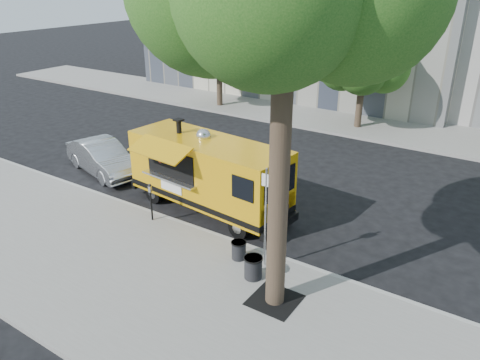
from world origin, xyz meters
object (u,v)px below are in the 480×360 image
object	(u,v)px
parking_meter	(151,198)
trash_bin_right	(239,250)
far_tree_a	(219,46)
sedan	(103,157)
food_truck	(207,172)
trash_bin_left	(253,267)
far_tree_b	(364,58)
sign_post	(266,212)

from	to	relation	value
parking_meter	trash_bin_right	xyz separation A→B (m)	(3.76, -0.34, -0.54)
far_tree_a	parking_meter	world-z (taller)	far_tree_a
parking_meter	sedan	distance (m)	5.31
far_tree_a	trash_bin_right	xyz separation A→B (m)	(10.76, -13.99, -3.33)
parking_meter	food_truck	distance (m)	2.17
trash_bin_left	parking_meter	bearing A→B (deg)	168.82
far_tree_b	trash_bin_right	size ratio (longest dim) A/B	10.03
trash_bin_right	far_tree_b	bearing A→B (deg)	96.97
far_tree_b	trash_bin_right	distance (m)	14.89
food_truck	trash_bin_left	size ratio (longest dim) A/B	10.12
far_tree_b	trash_bin_right	bearing A→B (deg)	-83.03
trash_bin_left	trash_bin_right	distance (m)	1.03
far_tree_b	parking_meter	world-z (taller)	far_tree_b
sign_post	trash_bin_right	bearing A→B (deg)	-170.17
far_tree_b	sign_post	xyz separation A→B (m)	(2.55, -14.25, -1.98)
far_tree_b	trash_bin_left	xyz separation A→B (m)	(2.61, -14.96, -3.34)
parking_meter	trash_bin_left	world-z (taller)	parking_meter
parking_meter	sedan	xyz separation A→B (m)	(-4.84, 2.17, -0.29)
far_tree_b	far_tree_a	bearing A→B (deg)	-177.46
far_tree_a	food_truck	world-z (taller)	far_tree_a
parking_meter	food_truck	size ratio (longest dim) A/B	0.21
parking_meter	food_truck	world-z (taller)	food_truck
sign_post	sedan	xyz separation A→B (m)	(-9.39, 2.37, -1.15)
parking_meter	sedan	bearing A→B (deg)	155.84
sign_post	trash_bin_right	world-z (taller)	sign_post
sign_post	trash_bin_right	distance (m)	1.62
trash_bin_right	food_truck	bearing A→B (deg)	141.55
sedan	trash_bin_right	bearing A→B (deg)	-91.33
trash_bin_left	sedan	bearing A→B (deg)	161.94
far_tree_b	trash_bin_left	size ratio (longest dim) A/B	8.59
far_tree_a	trash_bin_left	world-z (taller)	far_tree_a
far_tree_a	sign_post	size ratio (longest dim) A/B	1.79
far_tree_b	parking_meter	distance (m)	14.48
far_tree_b	food_truck	distance (m)	12.44
trash_bin_right	sign_post	bearing A→B (deg)	9.83
sign_post	parking_meter	distance (m)	4.64
trash_bin_right	parking_meter	bearing A→B (deg)	174.87
trash_bin_left	trash_bin_right	world-z (taller)	trash_bin_left
food_truck	trash_bin_left	bearing A→B (deg)	-31.88
sedan	trash_bin_right	size ratio (longest dim) A/B	7.67
sign_post	sedan	distance (m)	9.75
far_tree_b	food_truck	bearing A→B (deg)	-94.85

